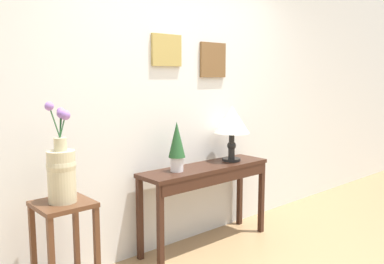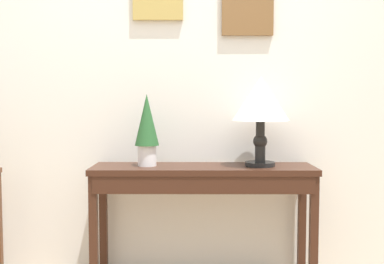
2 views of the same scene
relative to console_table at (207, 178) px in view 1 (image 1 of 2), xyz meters
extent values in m
cube|color=silver|center=(-0.11, 0.29, 0.76)|extent=(9.00, 0.10, 2.80)
cube|color=tan|center=(-0.28, 0.22, 1.14)|extent=(0.31, 0.02, 0.27)
cube|color=#A58A84|center=(-0.28, 0.22, 1.14)|extent=(0.25, 0.01, 0.22)
cube|color=brown|center=(0.28, 0.22, 1.07)|extent=(0.32, 0.02, 0.33)
cube|color=#AE83AB|center=(0.28, 0.22, 1.07)|extent=(0.26, 0.01, 0.26)
cube|color=#381E14|center=(0.00, 0.02, 0.09)|extent=(1.32, 0.35, 0.03)
cube|color=#381E14|center=(0.00, -0.13, 0.03)|extent=(1.25, 0.03, 0.10)
cube|color=#381E14|center=(-0.63, -0.12, -0.28)|extent=(0.04, 0.04, 0.71)
cube|color=#381E14|center=(0.63, -0.12, -0.28)|extent=(0.04, 0.04, 0.71)
cube|color=#381E14|center=(-0.63, 0.17, -0.28)|extent=(0.04, 0.04, 0.71)
cube|color=#381E14|center=(0.63, 0.17, -0.28)|extent=(0.04, 0.04, 0.71)
cylinder|color=black|center=(0.34, 0.02, 0.12)|extent=(0.18, 0.18, 0.02)
cylinder|color=black|center=(0.34, 0.02, 0.20)|extent=(0.06, 0.06, 0.12)
sphere|color=black|center=(0.34, 0.02, 0.26)|extent=(0.09, 0.09, 0.09)
cylinder|color=black|center=(0.34, 0.02, 0.32)|extent=(0.05, 0.05, 0.12)
cone|color=white|center=(0.34, 0.02, 0.51)|extent=(0.34, 0.34, 0.26)
cylinder|color=silver|center=(-0.33, 0.03, 0.17)|extent=(0.11, 0.11, 0.12)
cone|color=#235128|center=(-0.33, 0.03, 0.39)|extent=(0.14, 0.14, 0.30)
cube|color=#56331E|center=(-1.40, -0.09, 0.08)|extent=(0.35, 0.35, 0.03)
cube|color=#56331E|center=(-1.25, -0.25, -0.27)|extent=(0.04, 0.04, 0.67)
cube|color=#56331E|center=(-1.56, 0.06, -0.27)|extent=(0.04, 0.04, 0.67)
cube|color=#56331E|center=(-1.25, 0.06, -0.27)|extent=(0.04, 0.04, 0.67)
cylinder|color=beige|center=(-1.40, -0.09, 0.26)|extent=(0.18, 0.18, 0.34)
sphere|color=beige|center=(-1.40, -0.09, 0.34)|extent=(0.19, 0.19, 0.19)
cylinder|color=beige|center=(-1.40, -0.09, 0.48)|extent=(0.08, 0.08, 0.09)
cylinder|color=#235128|center=(-1.38, -0.07, 0.60)|extent=(0.05, 0.06, 0.15)
sphere|color=#996BC1|center=(-1.36, -0.05, 0.67)|extent=(0.06, 0.06, 0.06)
cylinder|color=#235128|center=(-1.42, -0.07, 0.62)|extent=(0.06, 0.05, 0.21)
sphere|color=#996BC1|center=(-1.45, -0.05, 0.72)|extent=(0.06, 0.06, 0.06)
cylinder|color=#235128|center=(-1.38, -0.08, 0.59)|extent=(0.06, 0.03, 0.14)
sphere|color=#996BC1|center=(-1.35, -0.07, 0.66)|extent=(0.06, 0.06, 0.06)
cylinder|color=#235128|center=(-1.38, -0.06, 0.60)|extent=(0.05, 0.07, 0.17)
sphere|color=#996BC1|center=(-1.36, -0.03, 0.69)|extent=(0.05, 0.05, 0.05)
camera|label=1|loc=(-2.47, -2.59, 0.91)|focal=37.87mm
camera|label=2|loc=(-0.05, -2.70, 0.50)|focal=43.21mm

